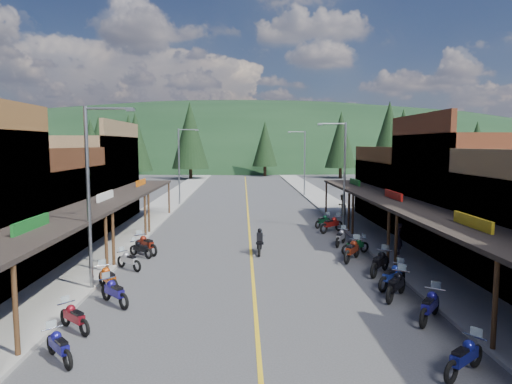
{
  "coord_description": "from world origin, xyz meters",
  "views": [
    {
      "loc": [
        -0.48,
        -25.61,
        6.4
      ],
      "look_at": [
        0.47,
        6.77,
        3.0
      ],
      "focal_mm": 32.0,
      "sensor_mm": 36.0,
      "label": 1
    }
  ],
  "objects": [
    {
      "name": "bike_east_3",
      "position": [
        6.29,
        -9.84,
        0.63
      ],
      "size": [
        1.93,
        2.22,
        1.27
      ],
      "primitive_type": null,
      "rotation": [
        0.0,
        0.0,
        -0.65
      ],
      "color": "navy",
      "rests_on": "ground"
    },
    {
      "name": "streetlight_3",
      "position": [
        6.95,
        30.0,
        4.46
      ],
      "size": [
        2.16,
        0.18,
        8.0
      ],
      "color": "gray",
      "rests_on": "ground"
    },
    {
      "name": "pine_3",
      "position": [
        4.0,
        66.0,
        6.48
      ],
      "size": [
        5.04,
        5.04,
        11.0
      ],
      "color": "black",
      "rests_on": "ground"
    },
    {
      "name": "sidewalk_west",
      "position": [
        -8.7,
        20.0,
        0.07
      ],
      "size": [
        3.4,
        94.0,
        0.15
      ],
      "primitive_type": "cube",
      "color": "gray",
      "rests_on": "ground"
    },
    {
      "name": "pine_9",
      "position": [
        24.0,
        45.0,
        6.38
      ],
      "size": [
        4.93,
        4.93,
        10.8
      ],
      "color": "black",
      "rests_on": "ground"
    },
    {
      "name": "shop_east_2",
      "position": [
        13.78,
        1.7,
        3.52
      ],
      "size": [
        10.9,
        9.0,
        8.2
      ],
      "color": "#562B19",
      "rests_on": "ground"
    },
    {
      "name": "bike_east_6",
      "position": [
        6.27,
        -3.85,
        0.66
      ],
      "size": [
        1.99,
        2.34,
        1.33
      ],
      "primitive_type": null,
      "rotation": [
        0.0,
        0.0,
        -0.63
      ],
      "color": "black",
      "rests_on": "ground"
    },
    {
      "name": "bike_west_2",
      "position": [
        -5.9,
        -12.59,
        0.53
      ],
      "size": [
        1.68,
        1.81,
        1.06
      ],
      "primitive_type": null,
      "rotation": [
        0.0,
        0.0,
        0.71
      ],
      "color": "navy",
      "rests_on": "ground"
    },
    {
      "name": "pine_2",
      "position": [
        -10.0,
        58.0,
        7.99
      ],
      "size": [
        6.72,
        6.72,
        14.0
      ],
      "color": "black",
      "rests_on": "ground"
    },
    {
      "name": "bike_east_7",
      "position": [
        5.53,
        -1.2,
        0.66
      ],
      "size": [
        1.87,
        2.38,
        1.32
      ],
      "primitive_type": null,
      "rotation": [
        0.0,
        0.0,
        -0.55
      ],
      "color": "maroon",
      "rests_on": "ground"
    },
    {
      "name": "centerline",
      "position": [
        0.0,
        20.0,
        0.01
      ],
      "size": [
        0.15,
        90.0,
        0.01
      ],
      "primitive_type": "cube",
      "color": "gold",
      "rests_on": "ground"
    },
    {
      "name": "bike_west_6",
      "position": [
        -6.31,
        -2.64,
        0.54
      ],
      "size": [
        1.83,
        1.71,
        1.08
      ],
      "primitive_type": null,
      "rotation": [
        0.0,
        0.0,
        0.86
      ],
      "color": "#A9A8AE",
      "rests_on": "ground"
    },
    {
      "name": "bike_east_11",
      "position": [
        5.71,
        8.91,
        0.56
      ],
      "size": [
        1.84,
        1.86,
        1.12
      ],
      "primitive_type": null,
      "rotation": [
        0.0,
        0.0,
        -0.77
      ],
      "color": "#0D4224",
      "rests_on": "ground"
    },
    {
      "name": "pedestrian_east_a",
      "position": [
        8.38,
        -0.36,
        1.06
      ],
      "size": [
        0.61,
        0.76,
        1.81
      ],
      "primitive_type": "imported",
      "rotation": [
        0.0,
        0.0,
        -1.88
      ],
      "color": "black",
      "rests_on": "sidewalk_east"
    },
    {
      "name": "pine_7",
      "position": [
        -32.0,
        76.0,
        7.24
      ],
      "size": [
        5.88,
        5.88,
        12.5
      ],
      "color": "black",
      "rests_on": "ground"
    },
    {
      "name": "sidewalk_east",
      "position": [
        8.7,
        20.0,
        0.07
      ],
      "size": [
        3.4,
        94.0,
        0.15
      ],
      "primitive_type": "cube",
      "color": "gray",
      "rests_on": "ground"
    },
    {
      "name": "pine_8",
      "position": [
        -22.0,
        40.0,
        5.98
      ],
      "size": [
        4.48,
        4.48,
        10.0
      ],
      "color": "black",
      "rests_on": "ground"
    },
    {
      "name": "ridge_hill",
      "position": [
        0.0,
        135.0,
        0.0
      ],
      "size": [
        310.0,
        140.0,
        60.0
      ],
      "primitive_type": "ellipsoid",
      "color": "black",
      "rests_on": "ground"
    },
    {
      "name": "bike_east_4",
      "position": [
        5.88,
        -7.4,
        0.64
      ],
      "size": [
        1.91,
        2.23,
        1.27
      ],
      "primitive_type": null,
      "rotation": [
        0.0,
        0.0,
        -0.63
      ],
      "color": "black",
      "rests_on": "ground"
    },
    {
      "name": "streetlight_1",
      "position": [
        -6.95,
        22.0,
        4.46
      ],
      "size": [
        2.16,
        0.18,
        8.0
      ],
      "color": "gray",
      "rests_on": "ground"
    },
    {
      "name": "bike_east_10",
      "position": [
        5.98,
        6.91,
        0.67
      ],
      "size": [
        2.33,
        2.08,
        1.34
      ],
      "primitive_type": null,
      "rotation": [
        0.0,
        0.0,
        -0.89
      ],
      "color": "maroon",
      "rests_on": "ground"
    },
    {
      "name": "pine_0",
      "position": [
        -40.0,
        62.0,
        6.48
      ],
      "size": [
        5.04,
        5.04,
        11.0
      ],
      "color": "black",
      "rests_on": "ground"
    },
    {
      "name": "streetlight_0",
      "position": [
        -6.95,
        -6.0,
        4.46
      ],
      "size": [
        2.16,
        0.18,
        8.0
      ],
      "color": "gray",
      "rests_on": "ground"
    },
    {
      "name": "pine_10",
      "position": [
        -18.0,
        50.0,
        6.78
      ],
      "size": [
        5.38,
        5.38,
        11.6
      ],
      "color": "black",
      "rests_on": "ground"
    },
    {
      "name": "shop_west_3",
      "position": [
        -13.78,
        11.3,
        3.52
      ],
      "size": [
        10.9,
        10.2,
        8.2
      ],
      "color": "brown",
      "rests_on": "ground"
    },
    {
      "name": "ground",
      "position": [
        0.0,
        0.0,
        0.0
      ],
      "size": [
        220.0,
        220.0,
        0.0
      ],
      "primitive_type": "plane",
      "color": "#38383A",
      "rests_on": "ground"
    },
    {
      "name": "bike_east_5",
      "position": [
        6.16,
        -6.05,
        0.62
      ],
      "size": [
        2.07,
        1.99,
        1.23
      ],
      "primitive_type": null,
      "rotation": [
        0.0,
        0.0,
        -0.83
      ],
      "color": "navy",
      "rests_on": "ground"
    },
    {
      "name": "pine_6",
      "position": [
        46.0,
        64.0,
        6.48
      ],
      "size": [
        5.04,
        5.04,
        11.0
      ],
      "color": "black",
      "rests_on": "ground"
    },
    {
      "name": "bike_east_8",
      "position": [
        6.09,
        0.36,
        0.56
      ],
      "size": [
        2.03,
        1.46,
        1.11
      ],
      "primitive_type": null,
      "rotation": [
        0.0,
        0.0,
        -1.1
      ],
      "color": "#0E4722",
      "rests_on": "ground"
    },
    {
      "name": "bike_east_2",
      "position": [
        5.64,
        -13.73,
        0.59
      ],
      "size": [
        2.03,
        1.81,
        1.17
      ],
      "primitive_type": null,
      "rotation": [
        0.0,
        0.0,
        -0.9
      ],
      "color": "navy",
      "rests_on": "ground"
    },
    {
      "name": "pine_4",
      "position": [
        18.0,
        60.0,
        7.24
      ],
      "size": [
        5.88,
        5.88,
        12.5
      ],
      "color": "black",
      "rests_on": "ground"
    },
    {
      "name": "bike_west_7",
      "position": [
        -6.29,
        -0.03,
        0.53
      ],
      "size": [
        1.83,
        1.64,
        1.06
      ],
      "primitive_type": null,
      "rotation": [
        0.0,
        0.0,
        0.89
      ],
      "color": "black",
      "rests_on": "ground"
    },
    {
      "name": "bike_west_3",
      "position": [
        -6.27,
        -10.36,
        0.54
      ],
      "size": [
        1.81,
        1.75,
        1.08
      ],
      "primitive_type": null,
      "rotation": [
        0.0,
        0.0,
        0.82
      ],
      "color": "maroon",
      "rests_on": "ground"
    },
    {
      "name": "bike_west_8",
      "position": [
        -6.15,
        0.67,
        0.65
      ],
      "size": [
        2.09,
        2.18,
        1.3
      ],
      "primitive_type": null,
      "rotation": [
        0.0,
        0.0,
        0.74
      ],
      "color": "maroon",
      "rests_on": "ground"
    },
    {
      "name": "pine_11",
      "position": [
        20.0,
        38.0,
        7.19
      ],
      "size": [
        5.82,
        5.82,
        12.4
      ],
      "color": "black",
      "rests_on": "ground"
    },
    {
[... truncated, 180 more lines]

